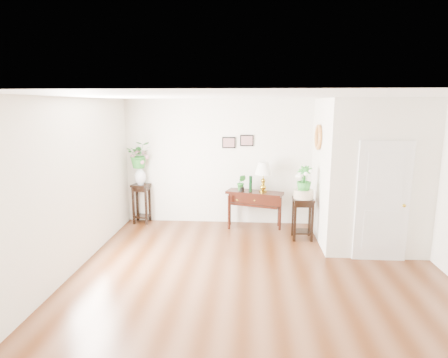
# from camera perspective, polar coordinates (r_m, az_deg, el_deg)

# --- Properties ---
(floor) EXTENTS (6.00, 5.50, 0.02)m
(floor) POSITION_cam_1_polar(r_m,az_deg,el_deg) (6.20, 5.40, -14.41)
(floor) COLOR brown
(floor) RESTS_ON ground
(ceiling) EXTENTS (6.00, 5.50, 0.02)m
(ceiling) POSITION_cam_1_polar(r_m,az_deg,el_deg) (5.59, 5.94, 12.41)
(ceiling) COLOR white
(ceiling) RESTS_ON ground
(wall_back) EXTENTS (6.00, 0.02, 2.80)m
(wall_back) POSITION_cam_1_polar(r_m,az_deg,el_deg) (8.44, 5.16, 2.48)
(wall_back) COLOR white
(wall_back) RESTS_ON ground
(wall_front) EXTENTS (6.00, 0.02, 2.80)m
(wall_front) POSITION_cam_1_polar(r_m,az_deg,el_deg) (3.12, 7.03, -13.09)
(wall_front) COLOR white
(wall_front) RESTS_ON ground
(wall_left) EXTENTS (0.02, 5.50, 2.80)m
(wall_left) POSITION_cam_1_polar(r_m,az_deg,el_deg) (6.39, -22.32, -1.16)
(wall_left) COLOR white
(wall_left) RESTS_ON ground
(partition) EXTENTS (1.80, 1.95, 2.80)m
(partition) POSITION_cam_1_polar(r_m,az_deg,el_deg) (7.81, 20.88, 1.08)
(partition) COLOR white
(partition) RESTS_ON floor
(door) EXTENTS (0.90, 0.05, 2.10)m
(door) POSITION_cam_1_polar(r_m,az_deg,el_deg) (6.95, 23.02, -3.23)
(door) COLOR silver
(door) RESTS_ON floor
(art_print_left) EXTENTS (0.30, 0.02, 0.25)m
(art_print_left) POSITION_cam_1_polar(r_m,az_deg,el_deg) (8.37, 0.74, 5.57)
(art_print_left) COLOR black
(art_print_left) RESTS_ON wall_back
(art_print_right) EXTENTS (0.30, 0.02, 0.25)m
(art_print_right) POSITION_cam_1_polar(r_m,az_deg,el_deg) (8.36, 3.50, 5.88)
(art_print_right) COLOR black
(art_print_right) RESTS_ON wall_back
(wall_ornament) EXTENTS (0.07, 0.51, 0.51)m
(wall_ornament) POSITION_cam_1_polar(r_m,az_deg,el_deg) (7.63, 14.15, 6.18)
(wall_ornament) COLOR #D09049
(wall_ornament) RESTS_ON partition
(console_table) EXTENTS (1.29, 0.75, 0.82)m
(console_table) POSITION_cam_1_polar(r_m,az_deg,el_deg) (8.30, 4.64, -4.66)
(console_table) COLOR black
(console_table) RESTS_ON floor
(table_lamp) EXTENTS (0.40, 0.40, 0.66)m
(table_lamp) POSITION_cam_1_polar(r_m,az_deg,el_deg) (8.13, 6.01, 0.47)
(table_lamp) COLOR #AA891C
(table_lamp) RESTS_ON console_table
(green_vase) EXTENTS (0.08, 0.08, 0.35)m
(green_vase) POSITION_cam_1_polar(r_m,az_deg,el_deg) (8.16, 4.07, -0.74)
(green_vase) COLOR black
(green_vase) RESTS_ON console_table
(potted_plant) EXTENTS (0.22, 0.18, 0.35)m
(potted_plant) POSITION_cam_1_polar(r_m,az_deg,el_deg) (8.16, 2.67, -0.67)
(potted_plant) COLOR #277728
(potted_plant) RESTS_ON console_table
(plant_stand_a) EXTENTS (0.42, 0.42, 0.91)m
(plant_stand_a) POSITION_cam_1_polar(r_m,az_deg,el_deg) (8.81, -12.44, -3.66)
(plant_stand_a) COLOR black
(plant_stand_a) RESTS_ON floor
(porcelain_vase) EXTENTS (0.31, 0.31, 0.42)m
(porcelain_vase) POSITION_cam_1_polar(r_m,az_deg,el_deg) (8.67, -12.63, 0.68)
(porcelain_vase) COLOR silver
(porcelain_vase) RESTS_ON plant_stand_a
(lily_arrangement) EXTENTS (0.65, 0.60, 0.60)m
(lily_arrangement) POSITION_cam_1_polar(r_m,az_deg,el_deg) (8.59, -12.77, 3.81)
(lily_arrangement) COLOR #277728
(lily_arrangement) RESTS_ON porcelain_vase
(plant_stand_b) EXTENTS (0.41, 0.41, 0.85)m
(plant_stand_b) POSITION_cam_1_polar(r_m,az_deg,el_deg) (7.76, 11.86, -5.92)
(plant_stand_b) COLOR black
(plant_stand_b) RESTS_ON floor
(ceramic_bowl) EXTENTS (0.42, 0.42, 0.17)m
(ceramic_bowl) POSITION_cam_1_polar(r_m,az_deg,el_deg) (7.62, 12.01, -2.30)
(ceramic_bowl) COLOR beige
(ceramic_bowl) RESTS_ON plant_stand_b
(narcissus) EXTENTS (0.39, 0.39, 0.53)m
(narcissus) POSITION_cam_1_polar(r_m,az_deg,el_deg) (7.56, 12.11, -0.05)
(narcissus) COLOR #277728
(narcissus) RESTS_ON ceramic_bowl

